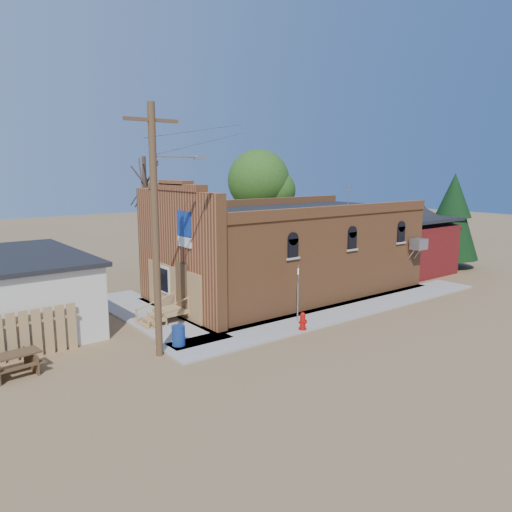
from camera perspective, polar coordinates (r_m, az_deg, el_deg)
ground at (r=22.83m, az=9.35°, el=-7.43°), size 120.00×120.00×0.00m
sidewalk_south at (r=24.46m, az=10.22°, el=-6.18°), size 19.00×2.20×0.08m
sidewalk_west at (r=23.91m, az=-12.09°, el=-6.63°), size 2.60×10.00×0.08m
brick_bar at (r=27.26m, az=3.41°, el=0.57°), size 16.40×7.97×6.30m
red_shed at (r=34.49m, az=15.87°, el=2.06°), size 5.40×6.40×4.30m
wood_fence at (r=19.74m, az=-26.71°, el=-8.43°), size 5.20×0.10×1.80m
utility_pole at (r=17.93m, az=-11.29°, el=3.37°), size 3.12×0.26×9.00m
tree_bare_near at (r=30.69m, az=-12.62°, el=8.20°), size 2.80×2.80×7.65m
tree_leafy at (r=35.86m, az=0.30°, el=8.60°), size 4.40×4.40×8.15m
evergreen_tree at (r=36.83m, az=21.59°, el=4.48°), size 3.60×3.60×6.50m
fire_hydrant at (r=21.23m, az=5.36°, el=-7.41°), size 0.43×0.42×0.75m
stop_sign at (r=21.97m, az=4.82°, el=-2.55°), size 0.50×0.56×2.53m
trash_barrel at (r=19.54m, az=-8.85°, el=-8.97°), size 0.51×0.51×0.78m
picnic_table at (r=18.71m, az=-26.09°, el=-10.75°), size 1.86×1.47×0.72m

